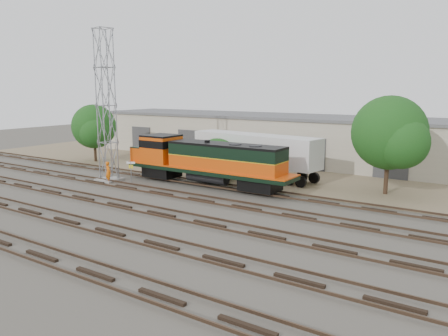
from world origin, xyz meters
The scene contains 12 objects.
ground centered at (0.00, 0.00, 0.00)m, with size 140.00×140.00×0.00m, color #47423A.
dirt_strip centered at (0.00, 15.00, 0.01)m, with size 80.00×16.00×0.02m, color #726047.
tracks centered at (0.00, -3.00, 0.08)m, with size 80.00×20.40×0.28m.
warehouse centered at (0.04, 22.98, 2.65)m, with size 58.40×10.40×5.30m.
locomotive centered at (-2.89, 6.00, 2.26)m, with size 16.27×2.85×3.91m.
signal_tower centered at (-11.51, 2.86, 6.64)m, with size 2.01×2.01×13.60m.
sign_post centered at (-9.19, 3.34, 1.36)m, with size 0.74×0.35×1.95m.
worker centered at (-10.83, 2.14, 0.97)m, with size 0.71×0.46×1.94m, color orange.
semi_trailer centered at (-0.87, 11.73, 2.59)m, with size 13.62×4.43×4.12m.
tree_west centered at (-20.98, 9.32, 3.96)m, with size 5.32×5.07×6.63m.
tree_mid centered at (-3.55, 9.04, 1.69)m, with size 4.26×4.06×4.06m.
tree_east centered at (11.42, 11.23, 4.81)m, with size 6.13×5.84×7.89m.
Camera 1 is at (19.15, -24.31, 8.34)m, focal length 35.00 mm.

